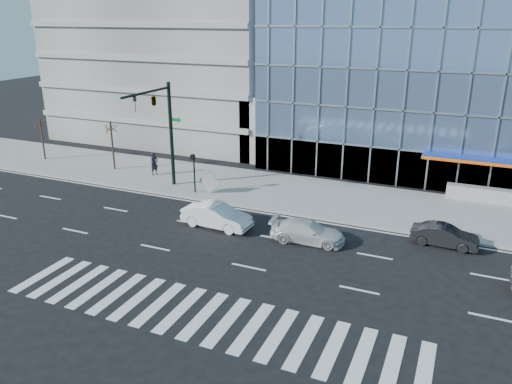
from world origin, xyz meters
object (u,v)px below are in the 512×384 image
ped_signal_post (194,167)px  street_tree_near (111,128)px  traffic_signal (159,112)px  white_suv (308,232)px  street_tree_far (40,124)px  pedestrian (154,164)px  white_sedan (217,216)px  dark_sedan (445,236)px  tilted_panel (209,181)px

ped_signal_post → street_tree_near: bearing=164.9°
traffic_signal → white_suv: bearing=-18.2°
traffic_signal → street_tree_far: size_ratio=2.07×
street_tree_near → pedestrian: 4.97m
white_suv → white_sedan: size_ratio=0.97×
dark_sedan → tilted_panel: bearing=84.9°
street_tree_near → dark_sedan: street_tree_near is taller
white_sedan → tilted_panel: bearing=35.9°
traffic_signal → pedestrian: (-2.80, 2.91, -5.04)m
ped_signal_post → street_tree_far: bearing=171.7°
dark_sedan → pedestrian: bearing=81.7°
traffic_signal → white_suv: 14.66m
ped_signal_post → pedestrian: bearing=154.4°
white_sedan → street_tree_near: bearing=65.3°
white_sedan → tilted_panel: size_ratio=3.52×
street_tree_far → white_suv: size_ratio=0.87×
white_sedan → pedestrian: pedestrian is taller
street_tree_far → white_sedan: size_ratio=0.84×
street_tree_far → tilted_panel: bearing=-6.8°
pedestrian → tilted_panel: bearing=-88.2°
ped_signal_post → street_tree_near: 9.97m
street_tree_near → pedestrian: bearing=-0.2°
street_tree_far → white_sedan: street_tree_far is taller
ped_signal_post → tilted_panel: ped_signal_post is taller
white_suv → ped_signal_post: bearing=61.7°
street_tree_far → pedestrian: 12.42m
street_tree_near → white_sedan: bearing=-27.9°
street_tree_far → street_tree_near: bearing=0.0°
street_tree_near → tilted_panel: size_ratio=3.25×
dark_sedan → tilted_panel: tilted_panel is taller
dark_sedan → pedestrian: pedestrian is taller
tilted_panel → traffic_signal: bearing=-165.8°
street_tree_far → dark_sedan: size_ratio=1.01×
street_tree_far → pedestrian: size_ratio=1.99×
street_tree_near → tilted_panel: 11.15m
tilted_panel → street_tree_far: bearing=176.0°
traffic_signal → white_suv: size_ratio=1.80×
traffic_signal → dark_sedan: (20.45, -1.57, -5.54)m
street_tree_near → street_tree_far: bearing=180.0°
street_tree_far → pedestrian: street_tree_far is taller
white_suv → street_tree_far: bearing=71.2°
white_sedan → dark_sedan: 13.85m
pedestrian → dark_sedan: bearing=-80.2°
street_tree_near → tilted_panel: bearing=-11.7°
street_tree_far → tilted_panel: 18.87m
dark_sedan → pedestrian: 23.69m
tilted_panel → street_tree_near: bearing=171.0°
traffic_signal → ped_signal_post: traffic_signal is taller
tilted_panel → dark_sedan: bearing=-5.0°
ped_signal_post → tilted_panel: size_ratio=2.31×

